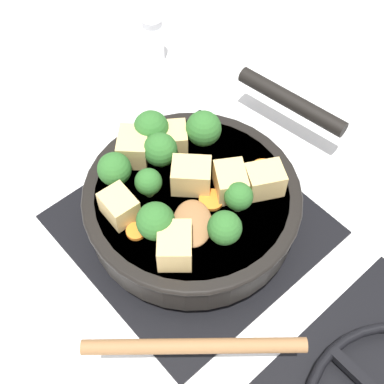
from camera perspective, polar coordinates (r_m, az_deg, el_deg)
name	(u,v)px	position (r m, az deg, el deg)	size (l,w,h in m)	color
ground_plane	(192,226)	(0.74, 0.00, -3.59)	(2.40, 2.40, 0.00)	white
front_burner_grate	(192,221)	(0.73, 0.00, -3.10)	(0.31, 0.31, 0.03)	black
skillet_pan	(194,201)	(0.70, 0.16, -0.97)	(0.39, 0.28, 0.05)	black
wooden_spoon	(193,288)	(0.60, 0.14, -10.24)	(0.23, 0.24, 0.02)	olive
tofu_cube_center_large	(119,206)	(0.65, -7.77, -1.53)	(0.04, 0.03, 0.03)	#DBB770
tofu_cube_near_handle	(191,176)	(0.67, -0.08, 1.74)	(0.05, 0.04, 0.04)	#DBB770
tofu_cube_east_chunk	(230,182)	(0.66, 4.13, 1.11)	(0.05, 0.04, 0.04)	#DBB770
tofu_cube_west_chunk	(133,147)	(0.70, -6.27, 4.82)	(0.05, 0.04, 0.04)	#DBB770
tofu_cube_back_piece	(175,138)	(0.71, -1.85, 5.81)	(0.04, 0.03, 0.03)	#DBB770
tofu_cube_front_piece	(264,180)	(0.67, 7.74, 1.28)	(0.05, 0.04, 0.04)	#DBB770
tofu_cube_mid_small	(175,246)	(0.61, -1.87, -5.75)	(0.05, 0.04, 0.04)	#DBB770
broccoli_floret_near_spoon	(239,197)	(0.64, 5.00, -0.51)	(0.04, 0.04, 0.04)	#709956
broccoli_floret_center_top	(148,182)	(0.66, -4.68, 1.05)	(0.03, 0.03, 0.04)	#709956
broccoli_floret_east_rim	(159,150)	(0.68, -3.50, 4.45)	(0.04, 0.04, 0.05)	#709956
broccoli_floret_west_rim	(156,221)	(0.62, -3.91, -3.14)	(0.05, 0.05, 0.05)	#709956
broccoli_floret_north_edge	(204,129)	(0.70, 1.24, 6.76)	(0.05, 0.05, 0.05)	#709956
broccoli_floret_south_cluster	(225,228)	(0.62, 3.50, -3.86)	(0.04, 0.04, 0.05)	#709956
broccoli_floret_mid_floret	(151,128)	(0.71, -4.38, 6.79)	(0.05, 0.05, 0.05)	#709956
broccoli_floret_small_inner	(114,169)	(0.67, -8.27, 2.41)	(0.04, 0.04, 0.05)	#709956
carrot_slice_orange_thin	(211,200)	(0.67, 2.08, -0.84)	(0.03, 0.03, 0.01)	orange
carrot_slice_near_center	(137,232)	(0.64, -5.90, -4.29)	(0.02, 0.02, 0.01)	orange
carrot_slice_edge_slice	(263,169)	(0.70, 7.61, 2.41)	(0.03, 0.03, 0.01)	orange
salt_shaker	(153,40)	(0.94, -4.17, 15.82)	(0.04, 0.04, 0.09)	white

